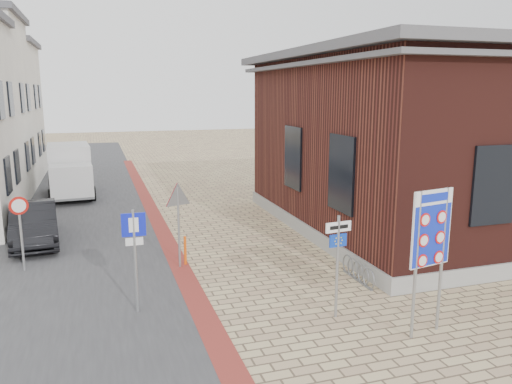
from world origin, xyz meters
TOP-DOWN VIEW (x-y plane):
  - ground at (0.00, 0.00)m, footprint 120.00×120.00m
  - road_strip at (-5.50, 15.00)m, footprint 7.00×60.00m
  - curb_strip at (-2.00, 10.00)m, footprint 0.60×40.00m
  - brick_building at (8.99, 7.00)m, footprint 13.00×13.00m
  - bike_rack at (2.65, 2.20)m, footprint 0.08×1.80m
  - sedan at (-6.50, 8.95)m, footprint 1.93×4.47m
  - box_truck at (-5.59, 17.14)m, footprint 2.40×5.11m
  - border_sign at (2.50, -1.07)m, footprint 1.11×0.26m
  - essen_sign at (1.00, 0.30)m, footprint 0.67×0.12m
  - parking_sign at (-3.50, 2.00)m, footprint 0.57×0.07m
  - yield_sign at (-2.00, 4.84)m, footprint 0.89×0.36m
  - speed_sign at (-6.50, 5.93)m, footprint 0.53×0.19m
  - bollard at (-1.80, 5.00)m, footprint 0.11×0.11m

SIDE VIEW (x-z plane):
  - ground at x=0.00m, z-range 0.00..0.00m
  - road_strip at x=-5.50m, z-range 0.00..0.02m
  - curb_strip at x=-2.00m, z-range 0.00..0.03m
  - bike_rack at x=2.65m, z-range -0.04..0.56m
  - bollard at x=-1.80m, z-range 0.00..0.93m
  - sedan at x=-6.50m, z-range 0.00..1.43m
  - box_truck at x=-5.59m, z-range 0.04..2.65m
  - speed_sign at x=-6.50m, z-range 0.38..2.68m
  - essen_sign at x=1.00m, z-range 0.41..2.91m
  - parking_sign at x=-3.50m, z-range 0.47..3.05m
  - yield_sign at x=-2.00m, z-range 0.69..3.29m
  - border_sign at x=2.50m, z-range 0.73..4.02m
  - brick_building at x=8.99m, z-range 0.09..6.89m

